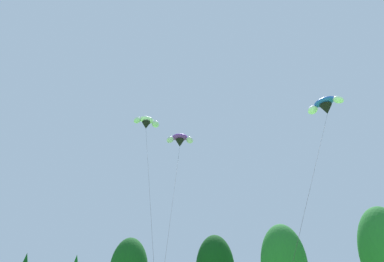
% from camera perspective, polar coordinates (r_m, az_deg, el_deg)
% --- Properties ---
extents(parafoil_kite_high_white, '(11.71, 14.06, 21.61)m').
position_cam_1_polar(parafoil_kite_high_white, '(42.05, -7.53, 1.39)').
color(parafoil_kite_high_white, white).
extents(parafoil_kite_mid_blue_white, '(4.49, 16.54, 18.38)m').
position_cam_1_polar(parafoil_kite_mid_blue_white, '(34.71, 21.13, 3.95)').
color(parafoil_kite_mid_blue_white, blue).
extents(parafoil_kite_far_purple, '(11.14, 20.44, 21.92)m').
position_cam_1_polar(parafoil_kite_far_purple, '(46.54, -2.01, -1.47)').
color(parafoil_kite_far_purple, purple).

